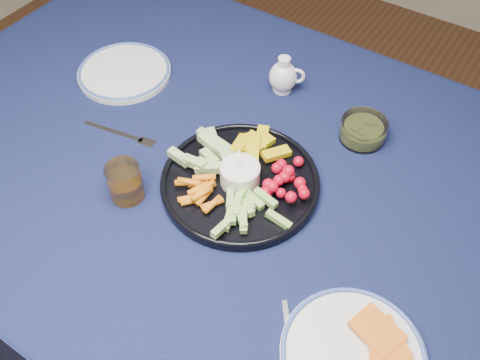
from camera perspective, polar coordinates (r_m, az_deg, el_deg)
The scene contains 9 objects.
dining_table at distance 1.19m, azimuth 0.62°, elevation -1.93°, with size 1.67×1.07×0.75m.
crudite_platter at distance 1.09m, azimuth -0.11°, elevation 0.06°, with size 0.33×0.33×0.10m.
creamer_pitcher at distance 1.29m, azimuth 4.66°, elevation 10.95°, with size 0.08×0.07×0.09m.
pickle_bowl at distance 1.21m, azimuth 12.98°, elevation 5.12°, with size 0.10×0.10×0.05m.
cheese_plate at distance 0.92m, azimuth 12.01°, elevation -17.63°, with size 0.24×0.24×0.03m.
juice_tumbler at distance 1.08m, azimuth -12.13°, elevation -0.40°, with size 0.07×0.07×0.08m.
fork_left at distance 1.22m, azimuth -12.17°, elevation 4.64°, with size 0.18×0.05×0.00m.
fork_right at distance 0.92m, azimuth 5.45°, elevation -17.67°, with size 0.10×0.13×0.00m.
side_plate_extra at distance 1.38m, azimuth -12.24°, elevation 11.23°, with size 0.23×0.23×0.02m.
Camera 1 is at (0.40, -0.62, 1.59)m, focal length 40.00 mm.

